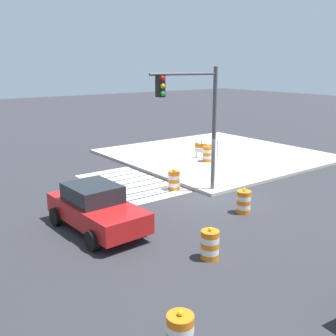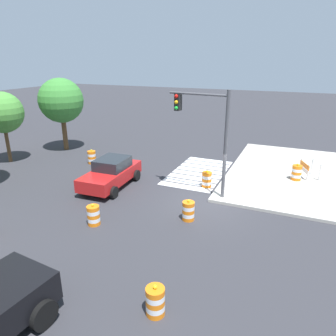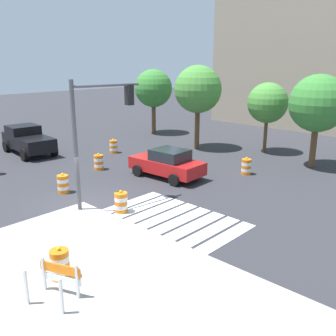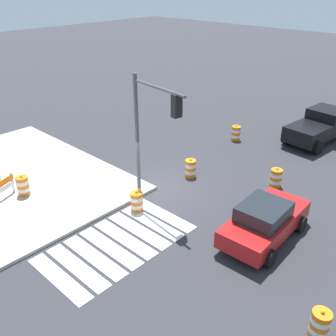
{
  "view_description": "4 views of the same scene",
  "coord_description": "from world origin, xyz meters",
  "px_view_note": "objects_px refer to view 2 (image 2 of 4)",
  "views": [
    {
      "loc": [
        -12.38,
        11.75,
        5.74
      ],
      "look_at": [
        1.48,
        1.32,
        1.25
      ],
      "focal_mm": 42.91,
      "sensor_mm": 36.0,
      "label": 1
    },
    {
      "loc": [
        -14.19,
        -3.86,
        7.05
      ],
      "look_at": [
        1.3,
        2.81,
        1.05
      ],
      "focal_mm": 33.23,
      "sensor_mm": 36.0,
      "label": 2
    },
    {
      "loc": [
        13.75,
        -9.03,
        6.36
      ],
      "look_at": [
        2.42,
        3.06,
        1.6
      ],
      "focal_mm": 40.1,
      "sensor_mm": 36.0,
      "label": 3
    },
    {
      "loc": [
        11.31,
        11.32,
        9.35
      ],
      "look_at": [
        -0.13,
        0.63,
        1.34
      ],
      "focal_mm": 40.67,
      "sensor_mm": 36.0,
      "label": 4
    }
  ],
  "objects_px": {
    "traffic_barrel_near_corner": "(207,180)",
    "construction_barricade": "(307,168)",
    "traffic_barrel_crosswalk_end": "(188,211)",
    "street_tree_corner_lot": "(2,113)",
    "sports_car": "(111,173)",
    "traffic_barrel_median_near": "(92,157)",
    "traffic_barrel_far_curb": "(155,301)",
    "traffic_light_pole": "(205,124)",
    "traffic_barrel_on_sidewalk": "(297,173)",
    "street_tree_streetside_far": "(61,101)",
    "traffic_barrel_median_far": "(94,215)"
  },
  "relations": [
    {
      "from": "traffic_barrel_near_corner",
      "to": "construction_barricade",
      "type": "bearing_deg",
      "value": -55.61
    },
    {
      "from": "traffic_barrel_crosswalk_end",
      "to": "street_tree_corner_lot",
      "type": "xyz_separation_m",
      "value": [
        2.98,
        14.62,
        3.06
      ]
    },
    {
      "from": "sports_car",
      "to": "traffic_barrel_median_near",
      "type": "bearing_deg",
      "value": 50.32
    },
    {
      "from": "traffic_barrel_near_corner",
      "to": "traffic_barrel_far_curb",
      "type": "bearing_deg",
      "value": -172.02
    },
    {
      "from": "sports_car",
      "to": "traffic_barrel_crosswalk_end",
      "type": "bearing_deg",
      "value": -110.35
    },
    {
      "from": "sports_car",
      "to": "traffic_light_pole",
      "type": "xyz_separation_m",
      "value": [
        0.89,
        -5.21,
        3.1
      ]
    },
    {
      "from": "traffic_barrel_crosswalk_end",
      "to": "traffic_barrel_median_near",
      "type": "xyz_separation_m",
      "value": [
        4.96,
        8.98,
        0.0
      ]
    },
    {
      "from": "traffic_barrel_on_sidewalk",
      "to": "street_tree_streetside_far",
      "type": "distance_m",
      "value": 17.75
    },
    {
      "from": "street_tree_streetside_far",
      "to": "street_tree_corner_lot",
      "type": "height_order",
      "value": "street_tree_streetside_far"
    },
    {
      "from": "traffic_light_pole",
      "to": "street_tree_corner_lot",
      "type": "height_order",
      "value": "traffic_light_pole"
    },
    {
      "from": "traffic_barrel_far_curb",
      "to": "street_tree_corner_lot",
      "type": "bearing_deg",
      "value": 61.16
    },
    {
      "from": "traffic_barrel_crosswalk_end",
      "to": "street_tree_streetside_far",
      "type": "bearing_deg",
      "value": 61.56
    },
    {
      "from": "traffic_barrel_near_corner",
      "to": "traffic_barrel_crosswalk_end",
      "type": "height_order",
      "value": "same"
    },
    {
      "from": "traffic_barrel_median_near",
      "to": "street_tree_corner_lot",
      "type": "xyz_separation_m",
      "value": [
        -1.98,
        5.64,
        3.06
      ]
    },
    {
      "from": "traffic_barrel_near_corner",
      "to": "traffic_barrel_median_near",
      "type": "distance_m",
      "value": 8.68
    },
    {
      "from": "traffic_barrel_far_curb",
      "to": "traffic_barrel_on_sidewalk",
      "type": "distance_m",
      "value": 12.96
    },
    {
      "from": "traffic_barrel_near_corner",
      "to": "construction_barricade",
      "type": "height_order",
      "value": "construction_barricade"
    },
    {
      "from": "traffic_barrel_near_corner",
      "to": "construction_barricade",
      "type": "xyz_separation_m",
      "value": [
        3.59,
        -5.24,
        0.27
      ]
    },
    {
      "from": "traffic_barrel_median_near",
      "to": "traffic_barrel_far_curb",
      "type": "bearing_deg",
      "value": -136.66
    },
    {
      "from": "traffic_barrel_on_sidewalk",
      "to": "traffic_light_pole",
      "type": "relative_size",
      "value": 0.19
    },
    {
      "from": "traffic_barrel_median_far",
      "to": "construction_barricade",
      "type": "distance_m",
      "value": 12.99
    },
    {
      "from": "traffic_barrel_crosswalk_end",
      "to": "traffic_barrel_far_curb",
      "type": "bearing_deg",
      "value": -169.76
    },
    {
      "from": "traffic_barrel_crosswalk_end",
      "to": "construction_barricade",
      "type": "xyz_separation_m",
      "value": [
        7.65,
        -4.9,
        0.27
      ]
    },
    {
      "from": "sports_car",
      "to": "traffic_barrel_crosswalk_end",
      "type": "xyz_separation_m",
      "value": [
        -2.02,
        -5.44,
        -0.36
      ]
    },
    {
      "from": "traffic_barrel_near_corner",
      "to": "traffic_barrel_far_curb",
      "type": "relative_size",
      "value": 1.0
    },
    {
      "from": "traffic_barrel_crosswalk_end",
      "to": "street_tree_streetside_far",
      "type": "distance_m",
      "value": 15.28
    },
    {
      "from": "traffic_barrel_median_far",
      "to": "traffic_light_pole",
      "type": "height_order",
      "value": "traffic_light_pole"
    },
    {
      "from": "construction_barricade",
      "to": "traffic_light_pole",
      "type": "height_order",
      "value": "traffic_light_pole"
    },
    {
      "from": "traffic_barrel_median_near",
      "to": "construction_barricade",
      "type": "distance_m",
      "value": 14.14
    },
    {
      "from": "traffic_light_pole",
      "to": "construction_barricade",
      "type": "bearing_deg",
      "value": -47.18
    },
    {
      "from": "traffic_barrel_median_far",
      "to": "traffic_light_pole",
      "type": "xyz_separation_m",
      "value": [
        4.97,
        -3.5,
        3.46
      ]
    },
    {
      "from": "traffic_barrel_far_curb",
      "to": "construction_barricade",
      "type": "bearing_deg",
      "value": -16.28
    },
    {
      "from": "traffic_barrel_near_corner",
      "to": "street_tree_streetside_far",
      "type": "xyz_separation_m",
      "value": [
        3.03,
        12.75,
        3.45
      ]
    },
    {
      "from": "traffic_barrel_far_curb",
      "to": "street_tree_corner_lot",
      "type": "xyz_separation_m",
      "value": [
        8.61,
        15.64,
        3.06
      ]
    },
    {
      "from": "traffic_barrel_far_curb",
      "to": "traffic_barrel_median_far",
      "type": "bearing_deg",
      "value": 53.03
    },
    {
      "from": "traffic_barrel_median_far",
      "to": "traffic_barrel_on_sidewalk",
      "type": "xyz_separation_m",
      "value": [
        8.95,
        -8.08,
        0.15
      ]
    },
    {
      "from": "traffic_light_pole",
      "to": "sports_car",
      "type": "bearing_deg",
      "value": 99.64
    },
    {
      "from": "construction_barricade",
      "to": "traffic_light_pole",
      "type": "relative_size",
      "value": 0.26
    },
    {
      "from": "construction_barricade",
      "to": "street_tree_corner_lot",
      "type": "height_order",
      "value": "street_tree_corner_lot"
    },
    {
      "from": "sports_car",
      "to": "traffic_barrel_median_far",
      "type": "height_order",
      "value": "sports_car"
    },
    {
      "from": "construction_barricade",
      "to": "street_tree_corner_lot",
      "type": "distance_m",
      "value": 20.27
    },
    {
      "from": "construction_barricade",
      "to": "traffic_light_pole",
      "type": "xyz_separation_m",
      "value": [
        -4.75,
        5.12,
        3.19
      ]
    },
    {
      "from": "traffic_barrel_near_corner",
      "to": "traffic_barrel_on_sidewalk",
      "type": "height_order",
      "value": "traffic_barrel_on_sidewalk"
    },
    {
      "from": "sports_car",
      "to": "traffic_barrel_far_curb",
      "type": "bearing_deg",
      "value": -139.86
    },
    {
      "from": "traffic_barrel_near_corner",
      "to": "street_tree_corner_lot",
      "type": "distance_m",
      "value": 14.65
    },
    {
      "from": "sports_car",
      "to": "street_tree_streetside_far",
      "type": "relative_size",
      "value": 0.78
    },
    {
      "from": "construction_barricade",
      "to": "traffic_barrel_far_curb",
      "type": "bearing_deg",
      "value": 163.72
    },
    {
      "from": "traffic_light_pole",
      "to": "traffic_barrel_median_near",
      "type": "bearing_deg",
      "value": 76.8
    },
    {
      "from": "traffic_barrel_median_far",
      "to": "traffic_barrel_near_corner",
      "type": "bearing_deg",
      "value": -28.89
    },
    {
      "from": "traffic_barrel_median_far",
      "to": "traffic_light_pole",
      "type": "distance_m",
      "value": 6.99
    }
  ]
}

